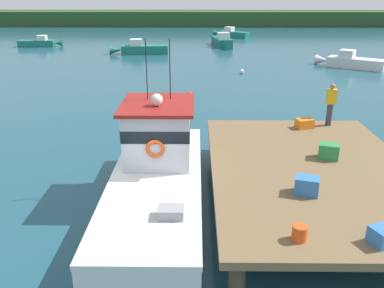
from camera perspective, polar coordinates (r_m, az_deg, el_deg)
name	(u,v)px	position (r m, az deg, el deg)	size (l,w,h in m)	color
ground_plane	(153,202)	(12.67, -5.56, -8.09)	(200.00, 200.00, 0.00)	#1E4C5B
dock	(312,171)	(12.59, 16.58, -3.66)	(6.00, 9.00, 1.20)	#4C3D2D
main_fishing_boat	(158,174)	(12.09, -4.83, -4.18)	(2.56, 9.80, 4.80)	silver
crate_single_far	(304,123)	(15.88, 15.57, 2.81)	(0.60, 0.44, 0.35)	orange
crate_single_by_cleat	(307,186)	(10.84, 15.87, -5.66)	(0.60, 0.44, 0.46)	#3370B2
crate_stack_mid_dock	(329,151)	(13.23, 18.71, -0.97)	(0.60, 0.44, 0.47)	#2D8442
bait_bucket	(300,233)	(8.97, 14.92, -12.03)	(0.32, 0.32, 0.34)	#E04C19
deckhand_by_the_boat	(331,104)	(16.27, 18.96, 5.40)	(0.36, 0.22, 1.63)	#383842
moored_boat_far_right	(232,34)	(55.54, 5.60, 15.22)	(4.80, 3.78, 1.31)	#196B5B
moored_boat_near_channel	(140,49)	(41.28, -7.28, 13.16)	(5.76, 1.92, 1.44)	#196B5B
moored_boat_off_the_point	(40,43)	(49.24, -20.70, 13.20)	(4.85, 1.56, 1.22)	#196B5B
moored_boat_outer_mooring	(351,62)	(36.22, 21.51, 10.75)	(5.21, 3.98, 1.41)	silver
moored_boat_far_left	(223,41)	(46.69, 4.33, 14.23)	(2.20, 6.18, 1.55)	#196B5B
mooring_buoy_inshore	(242,72)	(31.59, 7.01, 10.11)	(0.34, 0.34, 0.34)	silver
mooring_buoy_channel_marker	(189,94)	(24.40, -0.41, 7.01)	(0.37, 0.37, 0.37)	red
far_shoreline	(189,18)	(73.15, -0.43, 17.34)	(120.00, 8.00, 2.40)	#284723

